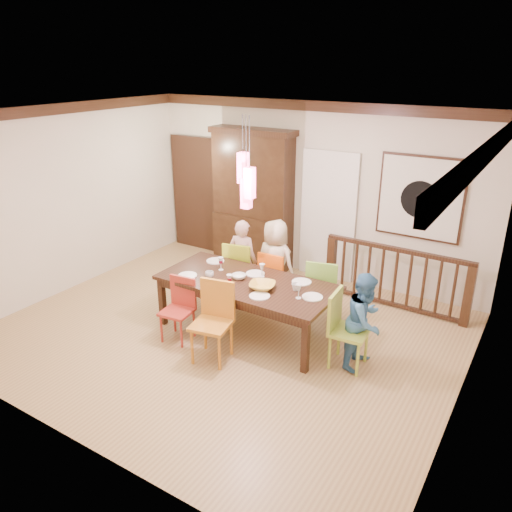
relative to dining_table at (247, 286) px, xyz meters
The scene contains 37 objects.
floor 0.74m from the dining_table, 136.38° to the right, with size 6.00×6.00×0.00m, color #9E7A4C.
ceiling 2.24m from the dining_table, 136.38° to the right, with size 6.00×6.00×0.00m, color white.
wall_back 2.43m from the dining_table, 95.32° to the left, with size 6.00×6.00×0.00m, color beige.
wall_left 3.31m from the dining_table, behind, with size 5.00×5.00×0.00m, color beige.
wall_right 2.90m from the dining_table, ahead, with size 5.00×5.00×0.00m, color beige.
crown_molding 2.16m from the dining_table, 136.38° to the right, with size 6.00×5.00×0.16m, color black, non-canonical shape.
panel_door 3.47m from the dining_table, 139.32° to the left, with size 1.04×0.07×2.24m, color black.
white_doorway 2.30m from the dining_table, 86.55° to the left, with size 0.97×0.05×2.22m, color silver.
painting 2.91m from the dining_table, 54.91° to the left, with size 1.25×0.06×1.25m.
pendant_cluster 1.43m from the dining_table, 32.01° to the right, with size 0.27×0.21×1.14m.
dining_table is the anchor object (origin of this frame).
chair_far_left 1.01m from the dining_table, 128.42° to the left, with size 0.52×0.52×0.96m.
chair_far_mid 0.84m from the dining_table, 91.34° to the left, with size 0.42×0.42×0.91m.
chair_far_right 1.11m from the dining_table, 47.73° to the left, with size 0.53×0.53×0.96m.
chair_near_left 0.97m from the dining_table, 133.94° to the right, with size 0.43×0.43×0.85m.
chair_near_mid 0.83m from the dining_table, 89.28° to the right, with size 0.53×0.53×1.00m.
chair_end_right 1.50m from the dining_table, ahead, with size 0.46×0.46×0.96m.
china_hutch 2.49m from the dining_table, 120.42° to the left, with size 1.54×0.46×2.43m.
balustrade 2.30m from the dining_table, 49.59° to the left, with size 2.19×0.12×0.96m.
person_far_left 1.01m from the dining_table, 126.67° to the left, with size 0.47×0.31×1.28m, color beige.
person_far_mid 0.90m from the dining_table, 95.11° to the left, with size 0.66×0.43×1.34m, color beige.
person_end_right 1.64m from the dining_table, ahead, with size 0.59×0.46×1.21m, color teal.
serving_bowl 0.33m from the dining_table, 18.37° to the right, with size 0.33×0.33×0.08m, color gold.
small_bowl 0.17m from the dining_table, behind, with size 0.19×0.19×0.06m, color white.
cup_left 0.53m from the dining_table, 159.63° to the right, with size 0.12×0.12×0.09m, color silver.
cup_right 0.70m from the dining_table, ahead, with size 0.10×0.10×0.10m, color silver.
plate_far_left 0.84m from the dining_table, 156.54° to the left, with size 0.26×0.26×0.01m, color white.
plate_far_mid 0.26m from the dining_table, 95.89° to the left, with size 0.26×0.26×0.01m, color white.
plate_far_right 0.73m from the dining_table, 28.07° to the left, with size 0.26×0.26×0.01m, color white.
plate_near_left 0.84m from the dining_table, 159.56° to the right, with size 0.26×0.26×0.01m, color white.
plate_near_mid 0.50m from the dining_table, 38.73° to the right, with size 0.26×0.26×0.01m, color white.
plate_end_right 0.96m from the dining_table, ahead, with size 0.26×0.26×0.01m, color white.
wine_glass_a 0.55m from the dining_table, 166.85° to the left, with size 0.08×0.08×0.19m, color #590C19, non-canonical shape.
wine_glass_b 0.30m from the dining_table, 66.09° to the left, with size 0.08×0.08×0.19m, color silver, non-canonical shape.
wine_glass_c 0.36m from the dining_table, 102.91° to the right, with size 0.08×0.08×0.19m, color #590C19, non-canonical shape.
wine_glass_d 0.84m from the dining_table, ahead, with size 0.08×0.08×0.19m, color silver, non-canonical shape.
napkin 0.39m from the dining_table, 105.99° to the right, with size 0.18×0.14×0.01m, color #D83359.
Camera 1 is at (3.51, -4.87, 3.52)m, focal length 35.00 mm.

